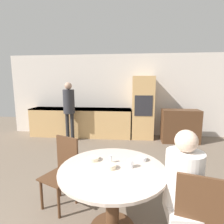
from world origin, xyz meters
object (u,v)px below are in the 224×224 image
object	(u,v)px
dining_table	(112,187)
bowl_near	(111,166)
chair_far_left	(63,168)
bowl_centre	(141,159)
oven_unit	(143,108)
person_seated	(184,187)
cup	(130,164)
sideboard	(180,126)
bowl_far	(93,158)
person_standing	(69,105)
chair_near_right	(197,216)

from	to	relation	value
dining_table	bowl_near	xyz separation A→B (m)	(-0.02, -0.02, 0.25)
chair_far_left	bowl_centre	distance (m)	1.11
oven_unit	bowl_near	distance (m)	3.68
bowl_near	dining_table	bearing A→B (deg)	40.73
person_seated	cup	world-z (taller)	person_seated
sideboard	bowl_centre	world-z (taller)	sideboard
sideboard	bowl_far	distance (m)	3.65
dining_table	cup	bearing A→B (deg)	8.55
bowl_near	bowl_far	bearing A→B (deg)	141.39
sideboard	person_standing	size ratio (longest dim) A/B	0.60
dining_table	bowl_near	distance (m)	0.26
person_seated	bowl_far	world-z (taller)	person_seated
dining_table	person_seated	bearing A→B (deg)	-17.39
chair_far_left	person_seated	bearing A→B (deg)	-0.47
chair_far_left	person_standing	size ratio (longest dim) A/B	0.55
oven_unit	bowl_near	xyz separation A→B (m)	(-0.60, -3.63, -0.15)
chair_far_left	bowl_far	xyz separation A→B (m)	(0.48, -0.26, 0.27)
chair_near_right	bowl_far	bearing A→B (deg)	-9.57
oven_unit	bowl_centre	size ratio (longest dim) A/B	15.14
chair_far_left	person_standing	bearing A→B (deg)	131.37
oven_unit	dining_table	world-z (taller)	oven_unit
chair_far_left	bowl_centre	world-z (taller)	chair_far_left
chair_near_right	person_seated	world-z (taller)	person_seated
bowl_near	bowl_centre	distance (m)	0.41
person_standing	bowl_near	size ratio (longest dim) A/B	14.06
sideboard	chair_far_left	world-z (taller)	sideboard
cup	sideboard	bearing A→B (deg)	66.09
chair_far_left	person_standing	xyz separation A→B (m)	(-0.84, 2.67, 0.55)
oven_unit	bowl_centre	world-z (taller)	oven_unit
dining_table	bowl_centre	world-z (taller)	bowl_centre
oven_unit	sideboard	size ratio (longest dim) A/B	1.84
dining_table	person_seated	size ratio (longest dim) A/B	0.91
chair_near_right	cup	size ratio (longest dim) A/B	10.54
person_seated	bowl_centre	bearing A→B (deg)	130.22
person_seated	chair_far_left	bearing A→B (deg)	155.58
person_standing	bowl_near	world-z (taller)	person_standing
bowl_near	bowl_centre	world-z (taller)	same
oven_unit	dining_table	distance (m)	3.68
chair_near_right	dining_table	bearing A→B (deg)	-6.46
sideboard	bowl_near	size ratio (longest dim) A/B	8.47
dining_table	bowl_far	distance (m)	0.39
sideboard	bowl_centre	distance (m)	3.35
sideboard	bowl_near	world-z (taller)	sideboard
oven_unit	chair_far_left	world-z (taller)	oven_unit
person_seated	person_standing	distance (m)	4.02
person_seated	person_standing	xyz separation A→B (m)	(-2.25, 3.32, 0.34)
chair_near_right	cup	world-z (taller)	chair_near_right
oven_unit	bowl_near	bearing A→B (deg)	-99.38
person_standing	bowl_near	distance (m)	3.49
oven_unit	cup	xyz separation A→B (m)	(-0.39, -3.58, -0.13)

